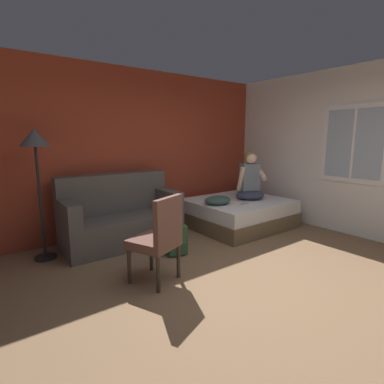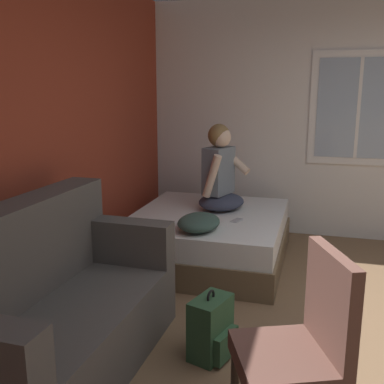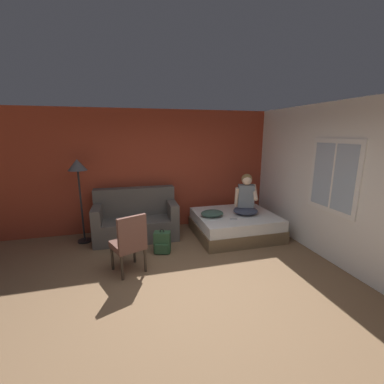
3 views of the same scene
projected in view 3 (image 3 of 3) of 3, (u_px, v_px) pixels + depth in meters
The scene contains 11 objects.
ground_plane at pixel (189, 295), 3.56m from camera, with size 40.00×40.00×0.00m, color brown.
wall_back_accent at pixel (158, 170), 5.92m from camera, with size 10.23×0.16×2.70m, color #993823.
wall_side_with_window at pixel (357, 189), 3.95m from camera, with size 0.19×6.91×2.70m.
bed at pixel (235, 224), 5.60m from camera, with size 1.70×1.50×0.48m.
couch at pixel (136, 219), 5.45m from camera, with size 1.72×0.85×1.04m.
side_chair at pixel (129, 241), 4.02m from camera, with size 0.60×0.60×0.98m.
person_seated at pixel (246, 198), 5.45m from camera, with size 0.64×0.59×0.88m.
backpack at pixel (162, 243), 4.78m from camera, with size 0.34×0.30×0.46m.
throw_pillow at pixel (212, 213), 5.35m from camera, with size 0.48×0.36×0.14m, color #385147.
cell_phone at pixel (234, 219), 5.20m from camera, with size 0.07×0.14×0.01m, color #B7B7BC.
floor_lamp at pixel (78, 173), 4.98m from camera, with size 0.36×0.36×1.70m.
Camera 3 is at (-0.78, -3.05, 2.20)m, focal length 24.00 mm.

